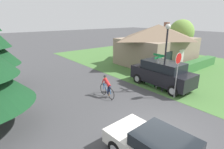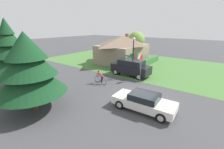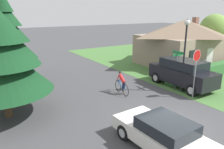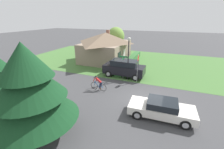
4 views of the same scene
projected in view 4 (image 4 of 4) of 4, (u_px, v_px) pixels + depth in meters
ground_plane at (147, 101)px, 12.73m from camera, size 140.00×140.00×0.00m
grass_verge_right at (133, 62)px, 23.93m from camera, size 16.00×36.00×0.01m
cottage_house at (106, 46)px, 23.98m from camera, size 8.83×6.66×4.62m
hedge_row at (130, 61)px, 22.36m from camera, size 11.00×0.90×0.92m
sedan_left_lane at (161, 109)px, 10.44m from camera, size 1.98×4.53×1.32m
cyclist at (98, 83)px, 14.38m from camera, size 0.44×1.72×1.47m
parked_suv_right at (124, 68)px, 17.64m from camera, size 2.08×4.80×2.00m
stop_sign at (138, 63)px, 15.70m from camera, size 0.72×0.07×3.05m
street_lamp at (128, 51)px, 15.92m from camera, size 0.35×0.35×4.80m
street_name_sign at (123, 63)px, 16.62m from camera, size 0.90×0.90×2.67m
conifer_tall_near at (30, 88)px, 7.75m from camera, size 4.74×4.74×5.60m
deciduous_tree_right at (116, 36)px, 28.42m from camera, size 3.23×3.23×4.95m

